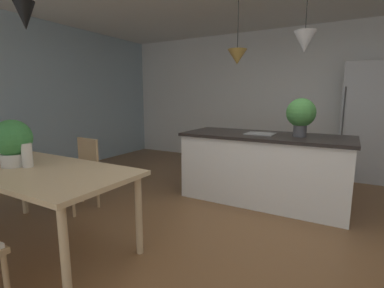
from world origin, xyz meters
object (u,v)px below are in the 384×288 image
at_px(refrigerator, 364,122).
at_px(vase_on_dining_table, 27,155).
at_px(potted_plant_on_island, 301,114).
at_px(chair_far_left, 80,171).
at_px(potted_plant_on_table, 13,141).
at_px(dining_table, 34,175).
at_px(kitchen_island, 264,167).

bearing_deg(refrigerator, vase_on_dining_table, -123.77).
xyz_separation_m(refrigerator, potted_plant_on_island, (-0.74, -1.84, 0.21)).
height_order(chair_far_left, potted_plant_on_table, potted_plant_on_table).
height_order(refrigerator, vase_on_dining_table, refrigerator).
xyz_separation_m(dining_table, chair_far_left, (-0.43, 0.82, -0.21)).
distance_m(dining_table, kitchen_island, 2.67).
height_order(chair_far_left, kitchen_island, kitchen_island).
bearing_deg(chair_far_left, refrigerator, 46.34).
distance_m(refrigerator, vase_on_dining_table, 4.88).
relative_size(refrigerator, potted_plant_on_island, 4.11).
relative_size(chair_far_left, kitchen_island, 0.41).
xyz_separation_m(chair_far_left, vase_on_dining_table, (0.37, -0.83, 0.39)).
xyz_separation_m(kitchen_island, potted_plant_on_island, (0.42, -0.00, 0.72)).
bearing_deg(kitchen_island, refrigerator, 57.76).
bearing_deg(potted_plant_on_table, refrigerator, 55.00).
height_order(chair_far_left, vase_on_dining_table, vase_on_dining_table).
xyz_separation_m(chair_far_left, kitchen_island, (1.92, 1.38, -0.01)).
height_order(dining_table, vase_on_dining_table, vase_on_dining_table).
bearing_deg(kitchen_island, vase_on_dining_table, -125.00).
height_order(dining_table, potted_plant_on_island, potted_plant_on_island).
bearing_deg(dining_table, potted_plant_on_island, 49.04).
bearing_deg(potted_plant_on_island, potted_plant_on_table, -133.41).
distance_m(refrigerator, potted_plant_on_table, 4.99).
xyz_separation_m(potted_plant_on_island, vase_on_dining_table, (-1.97, -2.21, -0.31)).
xyz_separation_m(kitchen_island, refrigerator, (1.16, 1.84, 0.50)).
xyz_separation_m(dining_table, vase_on_dining_table, (-0.06, -0.01, 0.18)).
distance_m(chair_far_left, potted_plant_on_table, 1.03).
height_order(dining_table, refrigerator, refrigerator).
bearing_deg(dining_table, chair_far_left, 117.78).
bearing_deg(chair_far_left, dining_table, -62.22).
bearing_deg(vase_on_dining_table, potted_plant_on_table, -167.82).
relative_size(potted_plant_on_table, vase_on_dining_table, 1.96).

